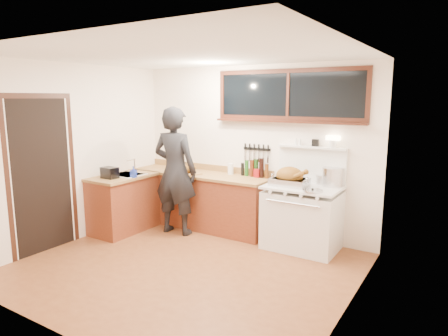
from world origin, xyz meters
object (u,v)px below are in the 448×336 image
Objects in this scene: cutting_board at (189,171)px; roast_turkey at (290,178)px; man at (175,171)px; vintage_stove at (302,216)px.

roast_turkey reaches higher than cutting_board.
cutting_board is 0.81× the size of roast_turkey.
man reaches higher than roast_turkey.
roast_turkey is at bearing -163.03° from vintage_stove.
roast_turkey is (-0.18, -0.06, 0.54)m from vintage_stove.
roast_turkey is (1.71, 0.07, 0.05)m from cutting_board.
cutting_board is at bearing -176.16° from vintage_stove.
vintage_stove is 3.63× the size of cutting_board.
man is (-1.92, -0.43, 0.52)m from vintage_stove.
man is 4.52× the size of cutting_board.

